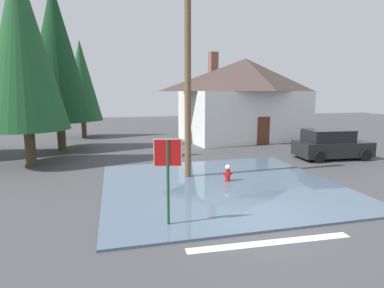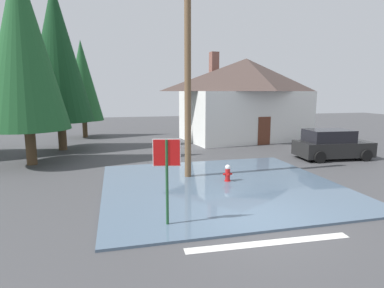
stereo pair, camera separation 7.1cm
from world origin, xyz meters
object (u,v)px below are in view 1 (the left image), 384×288
object	(u,v)px
pine_tree_far_center	(22,45)
stop_sign_near	(168,164)
pine_tree_short_left	(56,53)
parked_car	(331,145)
fire_hydrant	(228,174)
house	(245,98)
utility_pole	(188,72)
pine_tree_mid_left	(81,81)

from	to	relation	value
pine_tree_far_center	stop_sign_near	bearing A→B (deg)	-58.83
pine_tree_short_left	parked_car	bearing A→B (deg)	-23.39
fire_hydrant	pine_tree_short_left	bearing A→B (deg)	128.92
stop_sign_near	pine_tree_short_left	distance (m)	14.87
house	pine_tree_short_left	distance (m)	13.69
pine_tree_short_left	stop_sign_near	bearing A→B (deg)	-70.67
utility_pole	pine_tree_far_center	xyz separation A→B (m)	(-7.32, 4.49, 1.48)
pine_tree_far_center	fire_hydrant	bearing A→B (deg)	-32.54
fire_hydrant	house	distance (m)	12.68
utility_pole	pine_tree_short_left	world-z (taller)	pine_tree_short_left
pine_tree_short_left	pine_tree_mid_left	bearing A→B (deg)	80.72
stop_sign_near	fire_hydrant	xyz separation A→B (m)	(3.15, 3.70, -1.42)
utility_pole	house	size ratio (longest dim) A/B	0.83
stop_sign_near	utility_pole	distance (m)	5.79
parked_car	pine_tree_short_left	distance (m)	17.43
stop_sign_near	fire_hydrant	world-z (taller)	stop_sign_near
pine_tree_mid_left	pine_tree_far_center	size ratio (longest dim) A/B	0.77
parked_car	stop_sign_near	bearing A→B (deg)	-146.97
utility_pole	pine_tree_short_left	distance (m)	10.86
pine_tree_short_left	pine_tree_far_center	world-z (taller)	pine_tree_short_left
pine_tree_mid_left	stop_sign_near	bearing A→B (deg)	-78.78
parked_car	fire_hydrant	bearing A→B (deg)	-156.92
house	parked_car	distance (m)	8.52
pine_tree_far_center	pine_tree_short_left	bearing A→B (deg)	77.58
stop_sign_near	pine_tree_far_center	distance (m)	11.65
fire_hydrant	stop_sign_near	bearing A→B (deg)	-130.40
utility_pole	pine_tree_far_center	world-z (taller)	pine_tree_far_center
stop_sign_near	utility_pole	xyz separation A→B (m)	(1.70, 4.80, 2.75)
stop_sign_near	parked_car	world-z (taller)	stop_sign_near
fire_hydrant	pine_tree_far_center	distance (m)	11.84
pine_tree_short_left	pine_tree_far_center	xyz separation A→B (m)	(-0.91, -4.13, -0.09)
utility_pole	pine_tree_short_left	size ratio (longest dim) A/B	0.84
parked_car	pine_tree_short_left	bearing A→B (deg)	156.61
fire_hydrant	parked_car	bearing A→B (deg)	23.08
pine_tree_mid_left	fire_hydrant	bearing A→B (deg)	-65.75
fire_hydrant	house	world-z (taller)	house
stop_sign_near	utility_pole	bearing A→B (deg)	70.47
utility_pole	pine_tree_mid_left	size ratio (longest dim) A/B	1.11
pine_tree_mid_left	utility_pole	bearing A→B (deg)	-68.99
utility_pole	stop_sign_near	bearing A→B (deg)	-109.53
parked_car	pine_tree_short_left	world-z (taller)	pine_tree_short_left
pine_tree_far_center	house	bearing A→B (deg)	21.04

